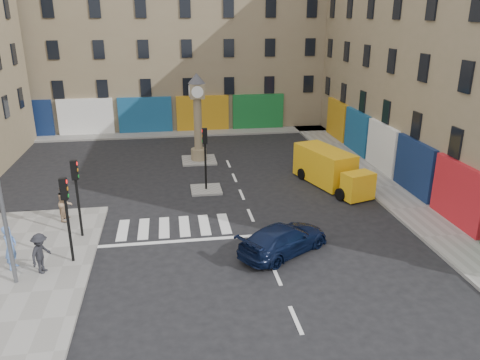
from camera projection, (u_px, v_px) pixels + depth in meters
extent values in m
plane|color=black|center=(266.00, 252.00, 20.84)|extent=(120.00, 120.00, 0.00)
cube|color=gray|center=(363.00, 170.00, 31.37)|extent=(2.60, 30.00, 0.15)
cube|color=gray|center=(170.00, 134.00, 40.90)|extent=(32.00, 2.40, 0.15)
cube|color=gray|center=(206.00, 190.00, 27.98)|extent=(1.80, 1.80, 0.12)
cube|color=gray|center=(199.00, 160.00, 33.56)|extent=(2.40, 2.40, 0.12)
cube|color=#89765A|center=(468.00, 47.00, 29.61)|extent=(10.00, 30.00, 16.00)
cube|color=#7E7054|center=(164.00, 30.00, 43.45)|extent=(32.00, 10.00, 17.00)
cylinder|color=black|center=(69.00, 231.00, 19.31)|extent=(0.12, 0.12, 2.80)
cube|color=black|center=(64.00, 189.00, 18.69)|extent=(0.28, 0.22, 0.90)
cylinder|color=black|center=(79.00, 208.00, 21.55)|extent=(0.12, 0.12, 2.80)
cube|color=black|center=(74.00, 170.00, 20.92)|extent=(0.28, 0.22, 0.90)
cylinder|color=black|center=(206.00, 166.00, 27.49)|extent=(0.12, 0.12, 2.80)
cube|color=black|center=(205.00, 136.00, 26.86)|extent=(0.28, 0.22, 0.90)
cylinder|color=#89765A|center=(199.00, 154.00, 33.41)|extent=(1.10, 1.10, 0.80)
cylinder|color=#89765A|center=(198.00, 124.00, 32.66)|extent=(0.56, 0.56, 3.60)
cube|color=#89765A|center=(197.00, 91.00, 31.89)|extent=(1.00, 1.00, 1.00)
cylinder|color=white|center=(197.00, 92.00, 31.40)|extent=(0.80, 0.06, 0.80)
cone|color=#333338|center=(196.00, 78.00, 31.60)|extent=(1.20, 1.20, 0.70)
imported|color=black|center=(284.00, 239.00, 20.55)|extent=(4.80, 4.00, 1.31)
cube|color=#EFAE14|center=(324.00, 165.00, 28.97)|extent=(2.99, 4.66, 2.07)
cube|color=#EFAE14|center=(358.00, 186.00, 26.31)|extent=(1.95, 1.53, 1.53)
cube|color=black|center=(359.00, 180.00, 26.15)|extent=(1.70, 1.22, 0.63)
cylinder|color=black|center=(340.00, 194.00, 26.41)|extent=(0.43, 0.76, 0.72)
cylinder|color=black|center=(365.00, 189.00, 27.15)|extent=(0.43, 0.76, 0.72)
cylinder|color=black|center=(302.00, 174.00, 29.77)|extent=(0.43, 0.76, 0.72)
cylinder|color=black|center=(325.00, 170.00, 30.51)|extent=(0.43, 0.76, 0.72)
imported|color=#5C86D2|center=(10.00, 247.00, 18.90)|extent=(0.52, 0.73, 1.89)
imported|color=tan|center=(66.00, 202.00, 23.42)|extent=(0.80, 0.99, 1.91)
imported|color=black|center=(41.00, 253.00, 18.63)|extent=(0.98, 1.25, 1.70)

